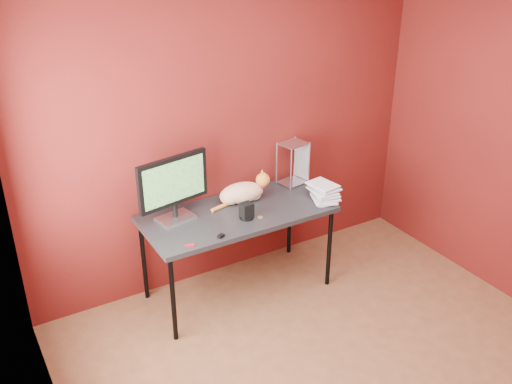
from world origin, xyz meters
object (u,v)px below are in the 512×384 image
monitor (173,185)px  skull_mug (247,209)px  desk (238,217)px  cat (243,192)px  speaker (246,211)px  book_stack (318,116)px

monitor → skull_mug: bearing=-33.3°
desk → cat: 0.22m
monitor → speaker: size_ratio=4.58×
speaker → skull_mug: bearing=49.9°
desk → speaker: size_ratio=11.68×
desk → cat: cat is taller
cat → speaker: size_ratio=4.15×
monitor → skull_mug: 0.60m
cat → skull_mug: size_ratio=5.31×
skull_mug → speaker: 0.07m
monitor → speaker: bearing=-39.9°
cat → book_stack: 0.86m
desk → cat: size_ratio=2.81×
desk → monitor: bearing=164.5°
speaker → desk: bearing=86.9°
desk → skull_mug: bearing=-61.4°
speaker → book_stack: 0.91m
skull_mug → speaker: speaker is taller
desk → speaker: speaker is taller
skull_mug → speaker: bearing=-136.7°
monitor → speaker: (0.48, -0.26, -0.23)m
monitor → speaker: monitor is taller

